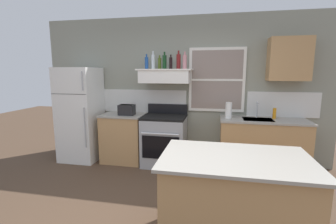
% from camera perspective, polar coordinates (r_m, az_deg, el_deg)
% --- Properties ---
extents(back_wall, '(5.40, 0.11, 2.70)m').
position_cam_1_polar(back_wall, '(4.55, 3.58, 5.23)').
color(back_wall, gray).
rests_on(back_wall, ground_plane).
extents(refrigerator, '(0.70, 0.72, 1.77)m').
position_cam_1_polar(refrigerator, '(4.91, -20.10, -0.50)').
color(refrigerator, white).
rests_on(refrigerator, ground_plane).
extents(counter_left_of_stove, '(0.79, 0.63, 0.91)m').
position_cam_1_polar(counter_left_of_stove, '(4.67, -10.43, -5.97)').
color(counter_left_of_stove, tan).
rests_on(counter_left_of_stove, ground_plane).
extents(toaster, '(0.30, 0.20, 0.19)m').
position_cam_1_polar(toaster, '(4.45, -9.81, 0.55)').
color(toaster, black).
rests_on(toaster, counter_left_of_stove).
extents(stove_range, '(0.76, 0.69, 1.09)m').
position_cam_1_polar(stove_range, '(4.41, -0.84, -6.65)').
color(stove_range, '#9EA0A5').
rests_on(stove_range, ground_plane).
extents(range_hood_shelf, '(0.96, 0.52, 0.24)m').
position_cam_1_polar(range_hood_shelf, '(4.32, -0.61, 8.62)').
color(range_hood_shelf, white).
extents(bottle_blue_liqueur, '(0.07, 0.07, 0.26)m').
position_cam_1_polar(bottle_blue_liqueur, '(4.44, -5.12, 11.61)').
color(bottle_blue_liqueur, '#1E478C').
rests_on(bottle_blue_liqueur, range_hood_shelf).
extents(bottle_clear_tall, '(0.06, 0.06, 0.32)m').
position_cam_1_polar(bottle_clear_tall, '(4.39, -3.56, 11.93)').
color(bottle_clear_tall, silver).
rests_on(bottle_clear_tall, range_hood_shelf).
extents(bottle_olive_oil_square, '(0.06, 0.06, 0.24)m').
position_cam_1_polar(bottle_olive_oil_square, '(4.38, -2.01, 11.55)').
color(bottle_olive_oil_square, '#4C601E').
rests_on(bottle_olive_oil_square, range_hood_shelf).
extents(bottle_dark_green_wine, '(0.07, 0.07, 0.29)m').
position_cam_1_polar(bottle_dark_green_wine, '(4.29, -0.84, 11.88)').
color(bottle_dark_green_wine, '#143819').
rests_on(bottle_dark_green_wine, range_hood_shelf).
extents(bottle_balsamic_dark, '(0.06, 0.06, 0.25)m').
position_cam_1_polar(bottle_balsamic_dark, '(4.25, 0.67, 11.63)').
color(bottle_balsamic_dark, black).
rests_on(bottle_balsamic_dark, range_hood_shelf).
extents(bottle_red_label_wine, '(0.07, 0.07, 0.31)m').
position_cam_1_polar(bottle_red_label_wine, '(4.29, 2.53, 11.99)').
color(bottle_red_label_wine, maroon).
rests_on(bottle_red_label_wine, range_hood_shelf).
extents(bottle_rose_pink, '(0.07, 0.07, 0.29)m').
position_cam_1_polar(bottle_rose_pink, '(4.22, 4.02, 11.88)').
color(bottle_rose_pink, '#C67F84').
rests_on(bottle_rose_pink, range_hood_shelf).
extents(counter_right_with_sink, '(1.43, 0.63, 0.91)m').
position_cam_1_polar(counter_right_with_sink, '(4.42, 21.52, -7.39)').
color(counter_right_with_sink, tan).
rests_on(counter_right_with_sink, ground_plane).
extents(sink_faucet, '(0.03, 0.17, 0.28)m').
position_cam_1_polar(sink_faucet, '(4.37, 20.52, 0.91)').
color(sink_faucet, silver).
rests_on(sink_faucet, counter_right_with_sink).
extents(paper_towel_roll, '(0.11, 0.11, 0.27)m').
position_cam_1_polar(paper_towel_roll, '(4.23, 14.24, 0.41)').
color(paper_towel_roll, white).
rests_on(paper_towel_roll, counter_right_with_sink).
extents(dish_soap_bottle, '(0.06, 0.06, 0.18)m').
position_cam_1_polar(dish_soap_bottle, '(4.44, 24.02, -0.30)').
color(dish_soap_bottle, orange).
rests_on(dish_soap_bottle, counter_right_with_sink).
extents(kitchen_island, '(1.40, 0.90, 0.91)m').
position_cam_1_polar(kitchen_island, '(2.56, 15.36, -19.83)').
color(kitchen_island, tan).
rests_on(kitchen_island, ground_plane).
extents(upper_cabinet_right, '(0.64, 0.32, 0.70)m').
position_cam_1_polar(upper_cabinet_right, '(4.46, 26.88, 11.17)').
color(upper_cabinet_right, tan).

